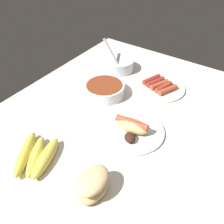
{
  "coord_description": "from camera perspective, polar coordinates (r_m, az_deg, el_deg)",
  "views": [
    {
      "loc": [
        58.3,
        38.83,
        64.38
      ],
      "look_at": [
        -3.88,
        -3.86,
        3.0
      ],
      "focal_mm": 43.74,
      "sensor_mm": 36.0,
      "label": 1
    }
  ],
  "objects": [
    {
      "name": "ground_plane",
      "position": [
        0.96,
        0.59,
        -4.11
      ],
      "size": [
        120.0,
        90.0,
        3.0
      ],
      "primitive_type": "cube",
      "color": "silver"
    },
    {
      "name": "bowl_coleslaw",
      "position": [
        1.26,
        1.5,
        9.94
      ],
      "size": [
        13.28,
        13.95,
        14.59
      ],
      "color": "silver",
      "rests_on": "ground_plane"
    },
    {
      "name": "bread_stack",
      "position": [
        0.75,
        -4.02,
        -14.86
      ],
      "size": [
        11.73,
        8.4,
        7.2
      ],
      "color": "#DBB77A",
      "rests_on": "ground_plane"
    },
    {
      "name": "banana_bunch",
      "position": [
        0.87,
        -15.7,
        -8.79
      ],
      "size": [
        19.66,
        17.21,
        3.6
      ],
      "color": "gold",
      "rests_on": "ground_plane"
    },
    {
      "name": "bowl_chili",
      "position": [
        1.09,
        -1.58,
        4.77
      ],
      "size": [
        16.1,
        16.1,
        4.8
      ],
      "color": "white",
      "rests_on": "ground_plane"
    },
    {
      "name": "plate_sausages",
      "position": [
        1.16,
        9.82,
        5.25
      ],
      "size": [
        21.36,
        21.36,
        3.2
      ],
      "color": "white",
      "rests_on": "ground_plane"
    },
    {
      "name": "plate_hotdog_assembled",
      "position": [
        0.92,
        4.11,
        -3.57
      ],
      "size": [
        22.35,
        22.35,
        5.61
      ],
      "color": "white",
      "rests_on": "ground_plane"
    }
  ]
}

